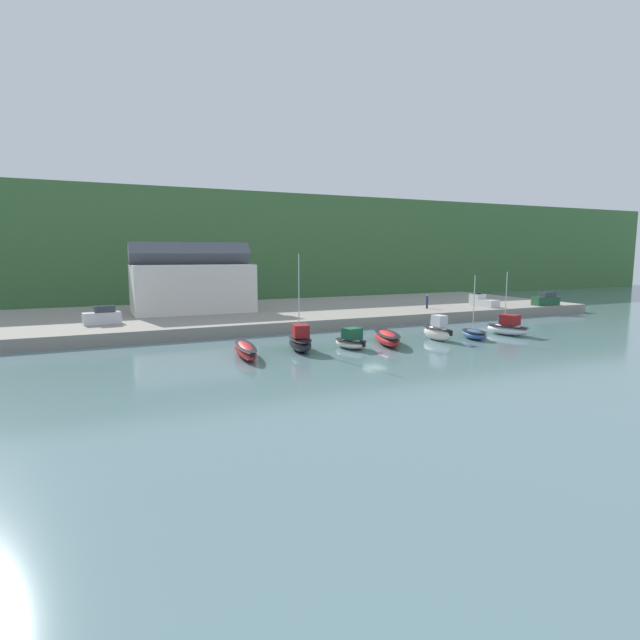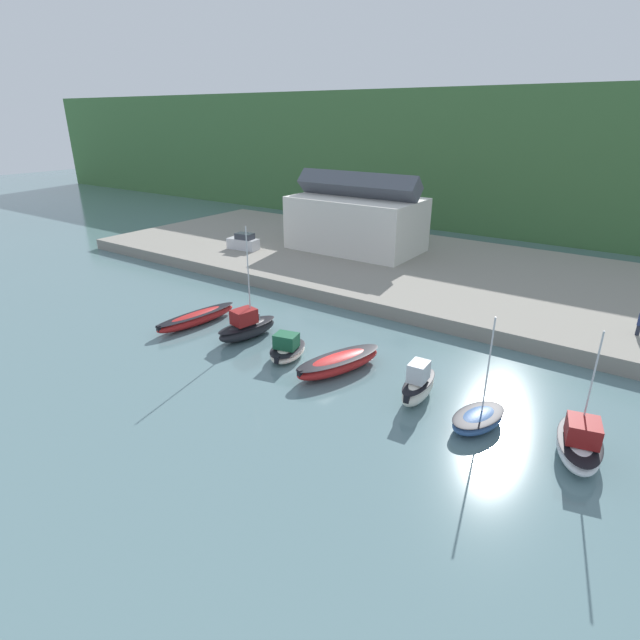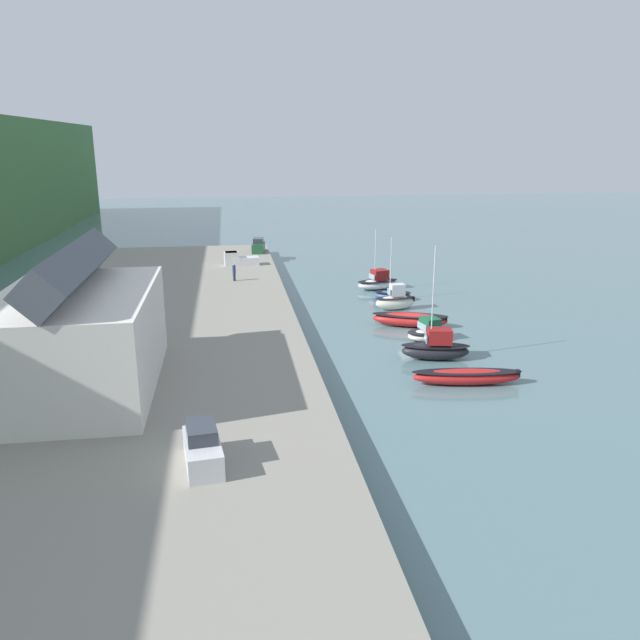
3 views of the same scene
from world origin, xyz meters
TOP-DOWN VIEW (x-y plane):
  - ground_plane at (0.00, 0.00)m, footprint 320.00×320.00m
  - hillside_backdrop at (0.00, 87.23)m, footprint 240.00×71.70m
  - quay_promenade at (0.00, 26.56)m, footprint 95.06×30.62m
  - harbor_clubhouse at (-13.92, 27.88)m, footprint 16.90×9.85m
  - moored_boat_0 at (-14.12, 0.01)m, footprint 2.71×8.59m
  - moored_boat_1 at (-8.26, 0.48)m, footprint 3.11×6.10m
  - moored_boat_2 at (-2.97, -0.56)m, footprint 3.29×4.54m
  - moored_boat_3 at (1.64, -0.16)m, footprint 4.64×7.91m
  - moored_boat_4 at (8.21, -0.41)m, footprint 1.85×4.57m
  - moored_boat_5 at (12.66, -1.29)m, footprint 3.42×4.76m
  - moored_boat_6 at (18.26, -0.86)m, footprint 3.55×5.81m
  - parked_car_0 at (-26.19, 19.35)m, footprint 4.39×2.31m
  - person_on_quay at (19.56, 16.98)m, footprint 0.40×0.40m

SIDE VIEW (x-z plane):
  - ground_plane at x=0.00m, z-range 0.00..0.00m
  - moored_boat_5 at x=12.66m, z-range -3.08..4.25m
  - moored_boat_0 at x=-14.12m, z-range 0.04..1.25m
  - quay_promenade at x=0.00m, z-range 0.00..1.37m
  - moored_boat_3 at x=1.64m, z-range 0.04..1.43m
  - moored_boat_2 at x=-2.97m, z-range -0.31..1.83m
  - moored_boat_6 at x=18.26m, z-range -2.89..4.71m
  - moored_boat_1 at x=-8.26m, z-range -3.86..5.87m
  - moored_boat_4 at x=8.21m, z-range -0.37..2.51m
  - parked_car_0 at x=-26.19m, z-range 1.21..3.37m
  - person_on_quay at x=19.56m, z-range 1.40..3.54m
  - harbor_clubhouse at x=-13.92m, z-range 0.13..10.15m
  - hillside_backdrop at x=0.00m, z-range 0.00..22.01m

